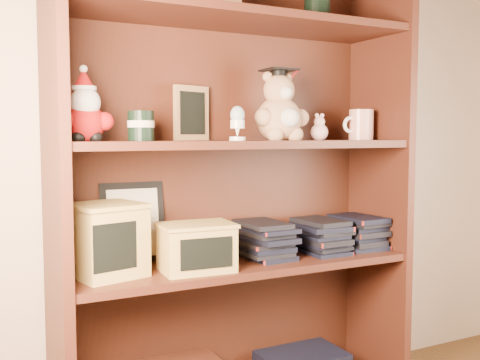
% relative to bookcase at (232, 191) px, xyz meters
% --- Properties ---
extents(bookcase, '(1.20, 0.35, 1.60)m').
position_rel_bookcase_xyz_m(bookcase, '(0.00, 0.00, 0.00)').
color(bookcase, '#472014').
rests_on(bookcase, ground).
extents(shelf_lower, '(1.14, 0.33, 0.02)m').
position_rel_bookcase_xyz_m(shelf_lower, '(0.00, -0.05, -0.24)').
color(shelf_lower, '#472014').
rests_on(shelf_lower, ground).
extents(shelf_upper, '(1.14, 0.33, 0.02)m').
position_rel_bookcase_xyz_m(shelf_upper, '(0.00, -0.05, 0.16)').
color(shelf_upper, '#472014').
rests_on(shelf_upper, ground).
extents(santa_plush, '(0.16, 0.11, 0.22)m').
position_rel_bookcase_xyz_m(santa_plush, '(-0.50, -0.06, 0.25)').
color(santa_plush, '#A50F0F').
rests_on(santa_plush, shelf_upper).
extents(teachers_tin, '(0.08, 0.08, 0.09)m').
position_rel_bookcase_xyz_m(teachers_tin, '(-0.33, -0.05, 0.22)').
color(teachers_tin, black).
rests_on(teachers_tin, shelf_upper).
extents(chalkboard_plaque, '(0.14, 0.10, 0.18)m').
position_rel_bookcase_xyz_m(chalkboard_plaque, '(-0.12, 0.06, 0.26)').
color(chalkboard_plaque, '#9E7547').
rests_on(chalkboard_plaque, shelf_upper).
extents(egg_cup, '(0.05, 0.05, 0.11)m').
position_rel_bookcase_xyz_m(egg_cup, '(-0.04, -0.13, 0.23)').
color(egg_cup, white).
rests_on(egg_cup, shelf_upper).
extents(grad_teddy_bear, '(0.20, 0.17, 0.25)m').
position_rel_bookcase_xyz_m(grad_teddy_bear, '(0.15, -0.06, 0.26)').
color(grad_teddy_bear, tan).
rests_on(grad_teddy_bear, shelf_upper).
extents(pink_figurine, '(0.06, 0.06, 0.10)m').
position_rel_bookcase_xyz_m(pink_figurine, '(0.32, -0.05, 0.21)').
color(pink_figurine, beige).
rests_on(pink_figurine, shelf_upper).
extents(teacher_mug, '(0.13, 0.09, 0.11)m').
position_rel_bookcase_xyz_m(teacher_mug, '(0.50, -0.05, 0.23)').
color(teacher_mug, silver).
rests_on(teacher_mug, shelf_upper).
extents(certificate_frame, '(0.21, 0.05, 0.26)m').
position_rel_bookcase_xyz_m(certificate_frame, '(-0.32, 0.09, -0.10)').
color(certificate_frame, black).
rests_on(certificate_frame, shelf_lower).
extents(treats_box, '(0.24, 0.24, 0.22)m').
position_rel_bookcase_xyz_m(treats_box, '(-0.44, -0.05, -0.12)').
color(treats_box, tan).
rests_on(treats_box, shelf_lower).
extents(pencils_box, '(0.24, 0.18, 0.15)m').
position_rel_bookcase_xyz_m(pencils_box, '(-0.18, -0.12, -0.15)').
color(pencils_box, tan).
rests_on(pencils_box, shelf_lower).
extents(book_stack_left, '(0.14, 0.20, 0.13)m').
position_rel_bookcase_xyz_m(book_stack_left, '(0.09, -0.05, -0.16)').
color(book_stack_left, black).
rests_on(book_stack_left, shelf_lower).
extents(book_stack_mid, '(0.14, 0.20, 0.13)m').
position_rel_bookcase_xyz_m(book_stack_mid, '(0.33, -0.05, -0.16)').
color(book_stack_mid, black).
rests_on(book_stack_mid, shelf_lower).
extents(book_stack_right, '(0.14, 0.20, 0.11)m').
position_rel_bookcase_xyz_m(book_stack_right, '(0.49, -0.05, -0.17)').
color(book_stack_right, black).
rests_on(book_stack_right, shelf_lower).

